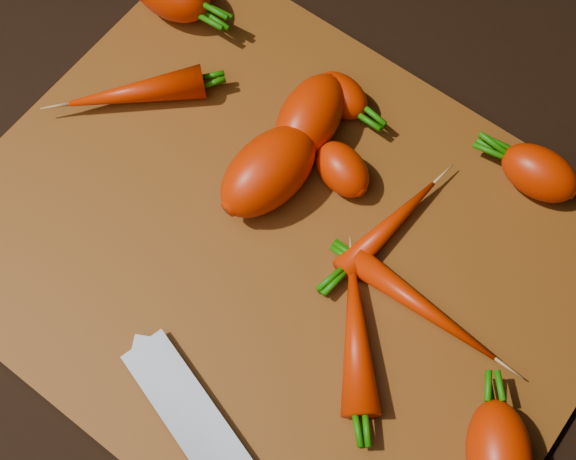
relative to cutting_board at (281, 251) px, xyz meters
The scene contains 12 objects.
ground 0.01m from the cutting_board, ahead, with size 2.00×2.00×0.01m, color black.
cutting_board is the anchor object (origin of this frame).
carrot_1 0.08m from the cutting_board, 87.75° to the left, with size 0.05×0.04×0.04m, color red.
carrot_2 0.11m from the cutting_board, 114.10° to the left, with size 0.08×0.05×0.05m, color red.
carrot_3 0.06m from the cutting_board, 136.68° to the left, with size 0.09×0.05×0.05m, color red.
carrot_4 0.22m from the cutting_board, 52.18° to the left, with size 0.06×0.04×0.04m, color red.
carrot_5 0.14m from the cutting_board, 105.75° to the left, with size 0.05×0.03×0.03m, color red.
carrot_6 0.23m from the cutting_board, 10.17° to the right, with size 0.08×0.05×0.05m, color red.
carrot_7 0.09m from the cutting_board, 46.21° to the left, with size 0.11×0.02×0.02m, color red.
carrot_8 0.12m from the cutting_board, 10.90° to the left, with size 0.13×0.02×0.02m, color red.
carrot_9 0.10m from the cutting_board, 17.01° to the right, with size 0.11×0.03×0.03m, color red.
carrot_10 0.18m from the cutting_board, 168.85° to the left, with size 0.11×0.03×0.03m, color red.
Camera 1 is at (0.15, -0.18, 0.61)m, focal length 50.00 mm.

